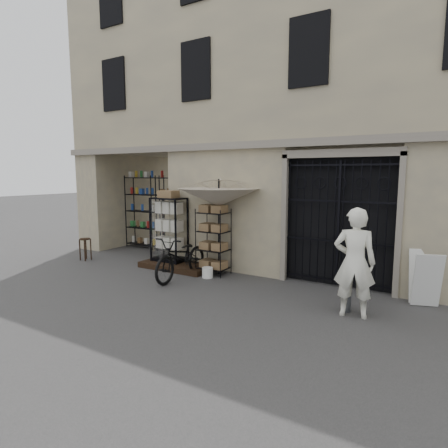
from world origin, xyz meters
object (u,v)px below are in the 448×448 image
Objects in this scene: wooden_stool at (85,249)px; white_bucket at (208,273)px; bicycle at (182,278)px; easel_sign at (425,278)px; steel_bollard at (347,287)px; shopkeeper at (352,316)px; wire_rack at (213,242)px; market_umbrella at (219,192)px; display_cabinet at (169,233)px.

white_bucket is at bearing 3.86° from wooden_stool.
easel_sign is (5.22, 0.90, 0.55)m from bicycle.
shopkeeper is at bearing -50.89° from steel_bollard.
market_umbrella is at bearing 4.31° from wire_rack.
steel_bollard is at bearing -155.99° from easel_sign.
display_cabinet reaches higher than white_bucket.
wire_rack is 1.28m from market_umbrella.
market_umbrella reaches higher than bicycle.
white_bucket is at bearing -22.85° from shopkeeper.
wooden_stool is 8.93m from easel_sign.
wooden_stool is (-4.18, -0.28, 0.21)m from white_bucket.
market_umbrella is 4.90m from easel_sign.
wire_rack is at bearing 165.23° from steel_bollard.
market_umbrella reaches higher than steel_bollard.
wooden_stool is at bearing -14.64° from shopkeeper.
steel_bollard is (3.43, -1.00, -1.63)m from market_umbrella.
easel_sign is (1.07, 1.28, 0.55)m from shopkeeper.
wire_rack reaches higher than easel_sign.
wooden_stool is 0.62× the size of easel_sign.
shopkeeper is at bearing -11.30° from display_cabinet.
easel_sign reaches higher than bicycle.
wire_rack is at bearing 56.04° from bicycle.
easel_sign is at bearing -19.21° from wire_rack.
bicycle is at bearing -35.76° from display_cabinet.
display_cabinet is 0.94× the size of bicycle.
display_cabinet is 1.51m from wire_rack.
easel_sign reaches higher than shopkeeper.
market_umbrella is 2.01m from white_bucket.
white_bucket is at bearing 170.76° from steel_bollard.
white_bucket is 0.64m from bicycle.
bicycle is at bearing -125.61° from market_umbrella.
shopkeeper is (3.70, -1.12, -0.82)m from wire_rack.
wooden_stool is at bearing 167.81° from wire_rack.
display_cabinet is at bearing 162.71° from easel_sign.
display_cabinet is 2.07× the size of steel_bollard.
steel_bollard reaches higher than white_bucket.
market_umbrella is 3.16× the size of steel_bollard.
bicycle is at bearing -16.46° from shopkeeper.
display_cabinet reaches higher than wooden_stool.
display_cabinet is 2.92× the size of wooden_stool.
display_cabinet is 2.78m from wooden_stool.
steel_bollard is 0.47× the size of shopkeeper.
display_cabinet is 0.96× the size of shopkeeper.
shopkeeper is 1.88× the size of easel_sign.
white_bucket is 0.25× the size of easel_sign.
wooden_stool is at bearing 177.86° from steel_bollard.
easel_sign reaches higher than steel_bollard.
wooden_stool is (-2.62, -0.72, -0.60)m from display_cabinet.
shopkeeper is at bearing -18.22° from market_umbrella.
shopkeeper is at bearing -37.97° from wire_rack.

